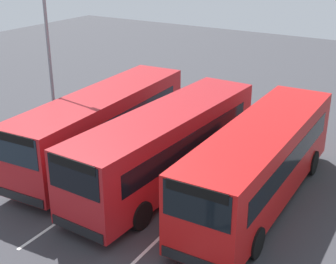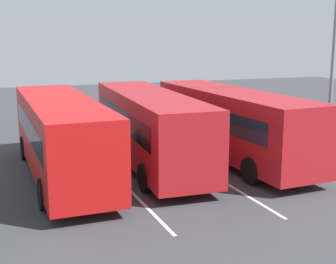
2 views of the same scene
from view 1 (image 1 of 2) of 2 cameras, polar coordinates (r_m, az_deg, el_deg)
name	(u,v)px [view 1 (image 1 of 2)]	position (r m, az deg, el deg)	size (l,w,h in m)	color
ground_plane	(172,178)	(20.24, 0.48, -5.53)	(68.53, 68.53, 0.00)	#38383D
bus_far_left	(103,123)	(21.53, -7.83, 1.02)	(10.71, 3.12, 3.11)	#AD191E
bus_center_left	(167,144)	(19.18, -0.13, -1.44)	(10.65, 2.83, 3.11)	#AD191E
bus_center_right	(261,161)	(18.10, 11.01, -3.37)	(10.64, 2.80, 3.11)	red
street_lamp	(51,41)	(24.19, -13.84, 10.54)	(0.59, 2.69, 8.37)	gray
lane_stripe_outer_left	(137,168)	(21.14, -3.74, -4.30)	(13.91, 0.12, 0.01)	silver
lane_stripe_inner_left	(210,189)	(19.46, 5.07, -6.81)	(13.91, 0.12, 0.01)	silver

